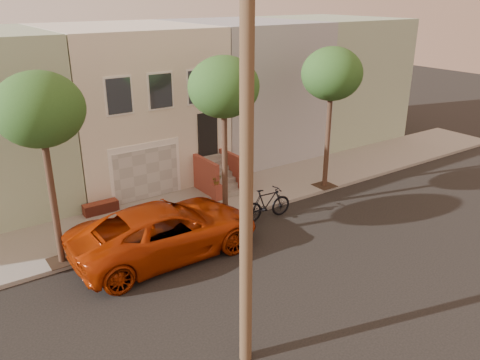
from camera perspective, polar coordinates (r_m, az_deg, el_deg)
ground at (r=16.41m, az=2.81°, el=-10.12°), size 90.00×90.00×0.00m
sidewalk at (r=20.38m, az=-6.33°, el=-3.44°), size 40.00×3.70×0.15m
house_row at (r=24.37m, az=-13.34°, el=9.07°), size 33.10×11.70×7.00m
tree_left at (r=15.65m, az=-22.55°, el=7.53°), size 2.70×2.57×6.30m
tree_mid at (r=18.09m, az=-1.92°, el=10.77°), size 2.70×2.57×6.30m
tree_right at (r=21.52m, az=10.78°, el=12.09°), size 2.70×2.57×6.30m
pickup_truck at (r=16.88m, az=-8.71°, el=-5.88°), size 6.58×3.07×1.82m
motorcycle at (r=19.37m, az=3.20°, el=-2.80°), size 2.24×0.79×1.32m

